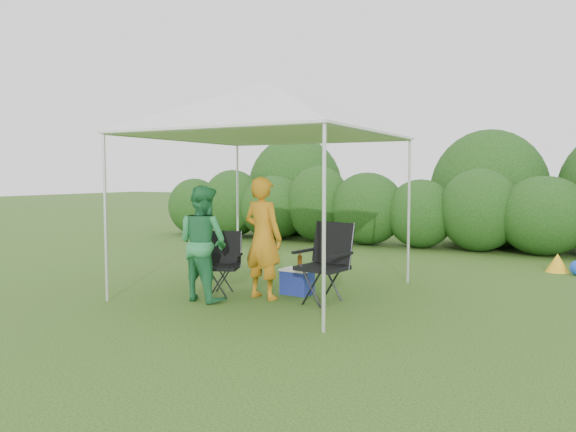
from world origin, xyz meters
The scene contains 10 objects.
ground centered at (0.00, 0.00, 0.00)m, with size 70.00×70.00×0.00m, color #3B5F1E.
hedge centered at (0.15, 6.00, 0.83)m, with size 12.63×1.53×1.80m.
canopy centered at (0.00, 0.50, 2.46)m, with size 3.10×3.10×2.83m.
chair_right centered at (0.95, 0.28, 0.56)m, with size 0.69×0.64×0.99m.
chair_left centered at (-0.48, 0.06, 0.47)m, with size 0.62×0.60×0.83m.
man centered at (0.16, 0.06, 0.78)m, with size 0.57×0.37×1.57m, color #C57816.
woman centered at (-0.46, -0.38, 0.73)m, with size 0.71×0.55×1.46m, color #2B8449.
cooler centered at (0.43, 0.50, 0.17)m, with size 0.43×0.33×0.34m.
bottle centered at (0.49, 0.46, 0.46)m, with size 0.06×0.06×0.23m, color #592D0C.
lawn_toy centered at (3.49, 3.98, 0.14)m, with size 0.61×0.51×0.30m.
Camera 1 is at (3.81, -6.08, 1.59)m, focal length 35.00 mm.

